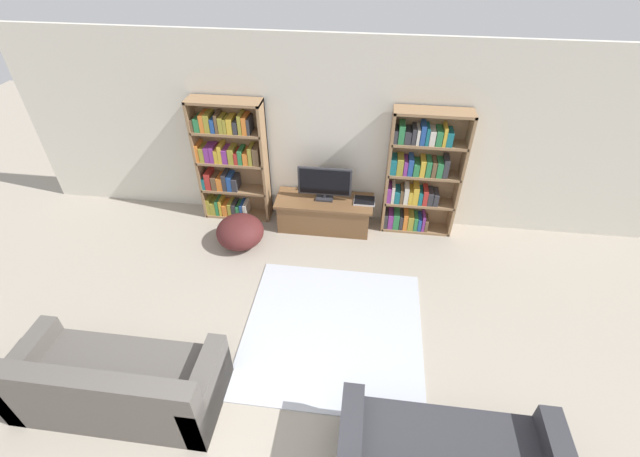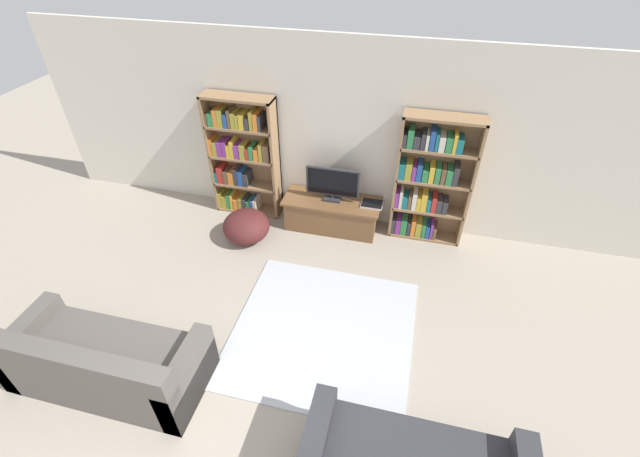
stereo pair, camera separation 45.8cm
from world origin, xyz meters
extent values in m
cube|color=silver|center=(0.00, 4.23, 1.30)|extent=(8.80, 0.06, 2.60)
cube|color=#93704C|center=(-1.88, 4.03, 0.90)|extent=(0.04, 0.30, 1.80)
cube|color=#93704C|center=(-0.93, 4.03, 0.90)|extent=(0.04, 0.30, 1.80)
cube|color=#93704C|center=(-1.40, 4.16, 0.90)|extent=(0.98, 0.04, 1.80)
cube|color=#93704C|center=(-1.40, 4.03, 1.78)|extent=(0.98, 0.30, 0.04)
cube|color=#93704C|center=(-1.40, 4.03, 0.02)|extent=(0.95, 0.30, 0.04)
cube|color=#9E9333|center=(-1.84, 4.02, 0.17)|extent=(0.05, 0.24, 0.26)
cube|color=#9E9333|center=(-1.77, 4.02, 0.14)|extent=(0.08, 0.24, 0.20)
cube|color=#2D7F47|center=(-1.70, 4.02, 0.15)|extent=(0.05, 0.24, 0.24)
cube|color=gold|center=(-1.65, 4.02, 0.16)|extent=(0.04, 0.24, 0.25)
cube|color=orange|center=(-1.58, 4.02, 0.12)|extent=(0.08, 0.24, 0.18)
cube|color=#9E9333|center=(-1.51, 4.02, 0.14)|extent=(0.05, 0.24, 0.20)
cube|color=#333338|center=(-1.45, 4.02, 0.14)|extent=(0.06, 0.24, 0.20)
cube|color=#2D7F47|center=(-1.39, 4.02, 0.12)|extent=(0.05, 0.24, 0.17)
cube|color=#234C99|center=(-1.33, 4.02, 0.14)|extent=(0.04, 0.24, 0.20)
cube|color=silver|center=(-1.28, 4.02, 0.14)|extent=(0.05, 0.24, 0.20)
cube|color=#93704C|center=(-1.40, 4.03, 0.47)|extent=(0.95, 0.30, 0.04)
cube|color=#196B75|center=(-1.84, 4.02, 0.57)|extent=(0.05, 0.24, 0.17)
cube|color=#B72D28|center=(-1.77, 4.02, 0.61)|extent=(0.08, 0.24, 0.26)
cube|color=brown|center=(-1.68, 4.02, 0.59)|extent=(0.08, 0.24, 0.20)
cube|color=orange|center=(-1.60, 4.02, 0.58)|extent=(0.08, 0.24, 0.20)
cube|color=#333338|center=(-1.53, 4.02, 0.62)|extent=(0.06, 0.24, 0.26)
cube|color=#234C99|center=(-1.46, 4.02, 0.60)|extent=(0.07, 0.24, 0.23)
cube|color=#333338|center=(-1.38, 4.02, 0.58)|extent=(0.07, 0.24, 0.20)
cube|color=#93704C|center=(-1.40, 4.03, 0.92)|extent=(0.95, 0.30, 0.04)
cube|color=orange|center=(-1.84, 4.02, 1.06)|extent=(0.04, 0.24, 0.25)
cube|color=#9E9333|center=(-1.78, 4.02, 1.04)|extent=(0.07, 0.24, 0.20)
cube|color=#7F338C|center=(-1.71, 4.02, 1.05)|extent=(0.07, 0.24, 0.22)
cube|color=#7F338C|center=(-1.64, 4.02, 1.05)|extent=(0.06, 0.24, 0.22)
cube|color=gold|center=(-1.58, 4.02, 1.03)|extent=(0.05, 0.24, 0.19)
cube|color=gold|center=(-1.52, 4.02, 1.06)|extent=(0.05, 0.24, 0.25)
cube|color=#7F338C|center=(-1.46, 4.02, 1.04)|extent=(0.07, 0.24, 0.20)
cube|color=#9E9333|center=(-1.37, 4.02, 1.04)|extent=(0.08, 0.24, 0.21)
cube|color=#B72D28|center=(-1.30, 4.02, 1.02)|extent=(0.05, 0.24, 0.16)
cube|color=#2D7F47|center=(-1.25, 4.02, 1.04)|extent=(0.06, 0.24, 0.20)
cube|color=orange|center=(-1.17, 4.02, 1.02)|extent=(0.07, 0.24, 0.17)
cube|color=#9E9333|center=(-1.10, 4.02, 1.06)|extent=(0.05, 0.24, 0.25)
cube|color=brown|center=(-1.03, 4.02, 1.06)|extent=(0.08, 0.24, 0.25)
cube|color=#93704C|center=(-1.40, 4.03, 1.37)|extent=(0.95, 0.30, 0.04)
cube|color=brown|center=(-1.84, 4.02, 1.47)|extent=(0.04, 0.24, 0.16)
cube|color=#2D7F47|center=(-1.77, 4.02, 1.48)|extent=(0.08, 0.24, 0.18)
cube|color=orange|center=(-1.70, 4.02, 1.50)|extent=(0.06, 0.24, 0.23)
cube|color=#9E9333|center=(-1.63, 4.02, 1.51)|extent=(0.07, 0.24, 0.24)
cube|color=#234C99|center=(-1.56, 4.02, 1.48)|extent=(0.06, 0.24, 0.19)
cube|color=brown|center=(-1.51, 4.02, 1.51)|extent=(0.04, 0.24, 0.25)
cube|color=#9E9333|center=(-1.45, 4.02, 1.49)|extent=(0.06, 0.24, 0.21)
cube|color=#9E9333|center=(-1.39, 4.02, 1.48)|extent=(0.04, 0.24, 0.19)
cube|color=gold|center=(-1.33, 4.02, 1.49)|extent=(0.07, 0.24, 0.20)
cube|color=#333338|center=(-1.26, 4.02, 1.47)|extent=(0.06, 0.24, 0.17)
cube|color=#9E9333|center=(-1.20, 4.02, 1.52)|extent=(0.05, 0.24, 0.26)
cube|color=orange|center=(-1.13, 4.02, 1.50)|extent=(0.06, 0.24, 0.23)
cube|color=#333338|center=(-1.08, 4.02, 1.49)|extent=(0.04, 0.24, 0.21)
cube|color=#93704C|center=(0.76, 4.03, 0.90)|extent=(0.04, 0.30, 1.80)
cube|color=#93704C|center=(1.71, 4.03, 0.90)|extent=(0.04, 0.30, 1.80)
cube|color=#93704C|center=(1.23, 4.16, 0.90)|extent=(0.98, 0.04, 1.80)
cube|color=#93704C|center=(1.23, 4.03, 1.78)|extent=(0.98, 0.30, 0.04)
cube|color=#93704C|center=(1.23, 4.03, 0.02)|extent=(0.95, 0.30, 0.04)
cube|color=#333338|center=(0.80, 4.02, 0.15)|extent=(0.05, 0.24, 0.22)
cube|color=#7F338C|center=(0.87, 4.02, 0.15)|extent=(0.07, 0.24, 0.23)
cube|color=#2D7F47|center=(0.95, 4.02, 0.16)|extent=(0.08, 0.24, 0.24)
cube|color=#333338|center=(1.02, 4.02, 0.15)|extent=(0.04, 0.24, 0.22)
cube|color=orange|center=(1.08, 4.02, 0.16)|extent=(0.06, 0.24, 0.25)
cube|color=#9E9333|center=(1.16, 4.02, 0.15)|extent=(0.08, 0.24, 0.22)
cube|color=#2D7F47|center=(1.23, 4.02, 0.14)|extent=(0.05, 0.24, 0.21)
cube|color=#234C99|center=(1.28, 4.02, 0.13)|extent=(0.05, 0.24, 0.19)
cube|color=#7F338C|center=(1.34, 4.02, 0.16)|extent=(0.04, 0.24, 0.24)
cube|color=brown|center=(1.38, 4.02, 0.12)|extent=(0.04, 0.24, 0.17)
cube|color=#93704C|center=(1.23, 4.03, 0.47)|extent=(0.95, 0.30, 0.04)
cube|color=#7F338C|center=(0.81, 4.02, 0.60)|extent=(0.06, 0.24, 0.23)
cube|color=silver|center=(0.86, 4.02, 0.61)|extent=(0.04, 0.24, 0.25)
cube|color=#196B75|center=(0.92, 4.02, 0.58)|extent=(0.07, 0.24, 0.18)
cube|color=brown|center=(0.98, 4.02, 0.59)|extent=(0.04, 0.24, 0.21)
cube|color=silver|center=(1.04, 4.02, 0.61)|extent=(0.06, 0.24, 0.24)
cube|color=gold|center=(1.10, 4.02, 0.58)|extent=(0.05, 0.24, 0.20)
cube|color=gold|center=(1.17, 4.02, 0.62)|extent=(0.07, 0.24, 0.26)
cube|color=#196B75|center=(1.23, 4.02, 0.58)|extent=(0.05, 0.24, 0.19)
cube|color=#B72D28|center=(1.30, 4.02, 0.60)|extent=(0.06, 0.24, 0.22)
cube|color=#333338|center=(1.37, 4.02, 0.58)|extent=(0.07, 0.24, 0.19)
cube|color=#333338|center=(1.44, 4.02, 0.57)|extent=(0.06, 0.24, 0.17)
cube|color=#93704C|center=(1.23, 4.03, 0.92)|extent=(0.95, 0.30, 0.04)
cube|color=#196B75|center=(0.82, 4.02, 1.04)|extent=(0.08, 0.24, 0.21)
cube|color=#9E9333|center=(0.90, 4.02, 1.05)|extent=(0.08, 0.24, 0.23)
cube|color=#7F338C|center=(0.98, 4.02, 1.04)|extent=(0.05, 0.24, 0.20)
cube|color=#234C99|center=(1.04, 4.02, 1.05)|extent=(0.06, 0.24, 0.23)
cube|color=#2D7F47|center=(1.12, 4.02, 1.02)|extent=(0.07, 0.24, 0.17)
cube|color=gold|center=(1.20, 4.02, 1.05)|extent=(0.06, 0.24, 0.22)
cube|color=#2D7F47|center=(1.27, 4.02, 1.05)|extent=(0.07, 0.24, 0.22)
cube|color=brown|center=(1.34, 4.02, 1.04)|extent=(0.05, 0.24, 0.21)
cube|color=#2D7F47|center=(1.41, 4.02, 1.04)|extent=(0.07, 0.24, 0.21)
cube|color=#333338|center=(1.49, 4.02, 1.06)|extent=(0.07, 0.24, 0.26)
cube|color=#93704C|center=(1.23, 4.03, 1.37)|extent=(0.95, 0.30, 0.04)
cube|color=#333338|center=(0.80, 4.02, 1.48)|extent=(0.05, 0.24, 0.18)
cube|color=#2D7F47|center=(0.87, 4.02, 1.51)|extent=(0.07, 0.24, 0.24)
cube|color=#333338|center=(0.95, 4.02, 1.47)|extent=(0.08, 0.24, 0.17)
cube|color=#333338|center=(1.02, 4.02, 1.49)|extent=(0.05, 0.24, 0.21)
cube|color=silver|center=(1.08, 4.02, 1.49)|extent=(0.04, 0.24, 0.20)
cube|color=#234C99|center=(1.13, 4.02, 1.52)|extent=(0.06, 0.24, 0.26)
cube|color=#196B75|center=(1.19, 4.02, 1.50)|extent=(0.04, 0.24, 0.22)
cube|color=silver|center=(1.25, 4.02, 1.48)|extent=(0.07, 0.24, 0.19)
cube|color=#2D7F47|center=(1.33, 4.02, 1.49)|extent=(0.08, 0.24, 0.20)
cube|color=gold|center=(1.40, 4.02, 1.51)|extent=(0.04, 0.24, 0.24)
cube|color=#196B75|center=(1.46, 4.02, 1.48)|extent=(0.08, 0.24, 0.18)
cube|color=brown|center=(-0.09, 3.90, 0.22)|extent=(1.29, 0.50, 0.43)
cube|color=brown|center=(-0.09, 3.90, 0.45)|extent=(1.37, 0.53, 0.04)
cube|color=#2D2D33|center=(-0.09, 3.92, 0.48)|extent=(0.24, 0.16, 0.03)
cylinder|color=#2D2D33|center=(-0.09, 3.92, 0.52)|extent=(0.04, 0.04, 0.05)
cube|color=#2D2D33|center=(-0.09, 3.92, 0.76)|extent=(0.74, 0.04, 0.42)
cube|color=black|center=(-0.09, 3.90, 0.76)|extent=(0.69, 0.00, 0.38)
cube|color=silver|center=(0.48, 3.93, 0.48)|extent=(0.30, 0.23, 0.02)
cube|color=black|center=(0.48, 3.93, 0.49)|extent=(0.28, 0.23, 0.00)
cube|color=#B2B7C1|center=(0.24, 2.00, 0.01)|extent=(1.97, 1.96, 0.02)
cube|color=#56514C|center=(-1.67, 0.96, 0.20)|extent=(1.90, 0.83, 0.40)
cube|color=#56514C|center=(-1.67, 0.64, 0.61)|extent=(1.90, 0.18, 0.42)
cube|color=#56514C|center=(-2.53, 0.96, 0.29)|extent=(0.18, 0.83, 0.58)
cube|color=#56514C|center=(-0.81, 0.96, 0.29)|extent=(0.18, 0.83, 0.58)
cube|color=#2D2D33|center=(0.52, 0.55, 0.31)|extent=(0.18, 0.91, 0.62)
ellipsoid|color=#4C1E1E|center=(-1.18, 3.35, 0.22)|extent=(0.65, 0.65, 0.43)
camera|label=1|loc=(0.49, -1.04, 3.87)|focal=24.00mm
camera|label=2|loc=(0.94, -0.95, 3.87)|focal=24.00mm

